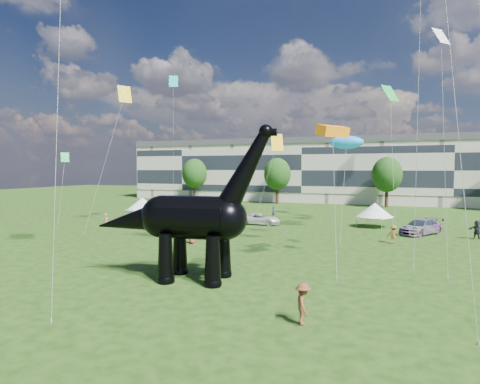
% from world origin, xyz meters
% --- Properties ---
extents(ground, '(220.00, 220.00, 0.00)m').
position_xyz_m(ground, '(0.00, 0.00, 0.00)').
color(ground, '#16330C').
rests_on(ground, ground).
extents(terrace_row, '(78.00, 11.00, 12.00)m').
position_xyz_m(terrace_row, '(-8.00, 62.00, 6.00)').
color(terrace_row, beige).
rests_on(terrace_row, ground).
extents(tree_far_left, '(5.20, 5.20, 9.44)m').
position_xyz_m(tree_far_left, '(-30.00, 53.00, 6.29)').
color(tree_far_left, '#382314').
rests_on(tree_far_left, ground).
extents(tree_mid_left, '(5.20, 5.20, 9.44)m').
position_xyz_m(tree_mid_left, '(-12.00, 53.00, 6.29)').
color(tree_mid_left, '#382314').
rests_on(tree_mid_left, ground).
extents(tree_mid_right, '(5.20, 5.20, 9.44)m').
position_xyz_m(tree_mid_right, '(8.00, 53.00, 6.29)').
color(tree_mid_right, '#382314').
rests_on(tree_mid_right, ground).
extents(dinosaur_sculpture, '(12.08, 3.70, 9.83)m').
position_xyz_m(dinosaur_sculpture, '(-2.62, -0.21, 3.71)').
color(dinosaur_sculpture, black).
rests_on(dinosaur_sculpture, ground).
extents(car_silver, '(1.88, 4.17, 1.39)m').
position_xyz_m(car_silver, '(-16.32, 20.24, 0.70)').
color(car_silver, '#A8A9AD').
rests_on(car_silver, ground).
extents(car_grey, '(4.31, 2.98, 1.35)m').
position_xyz_m(car_grey, '(-12.42, 23.90, 0.67)').
color(car_grey, gray).
rests_on(car_grey, ground).
extents(car_white, '(5.02, 2.38, 1.38)m').
position_xyz_m(car_white, '(-5.96, 24.40, 0.69)').
color(car_white, silver).
rests_on(car_white, ground).
extents(car_dark, '(4.95, 5.78, 1.59)m').
position_xyz_m(car_dark, '(11.96, 23.44, 0.80)').
color(car_dark, '#595960').
rests_on(car_dark, ground).
extents(gazebo_near, '(5.32, 5.32, 2.86)m').
position_xyz_m(gazebo_near, '(7.21, 27.18, 2.01)').
color(gazebo_near, white).
rests_on(gazebo_near, ground).
extents(gazebo_left, '(4.60, 4.60, 2.88)m').
position_xyz_m(gazebo_left, '(-23.06, 24.33, 2.02)').
color(gazebo_left, white).
rests_on(gazebo_left, ground).
extents(visitors, '(48.21, 36.22, 1.89)m').
position_xyz_m(visitors, '(0.45, 16.18, 0.88)').
color(visitors, '#4F3A83').
rests_on(visitors, ground).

